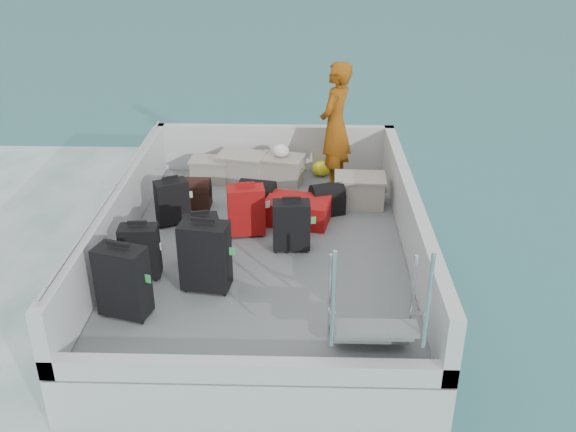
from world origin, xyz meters
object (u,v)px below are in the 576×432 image
suitcase_2 (172,203)px  suitcase_4 (202,240)px  suitcase_0 (123,282)px  crate_1 (242,168)px  suitcase_8 (297,211)px  suitcase_5 (246,211)px  suitcase_3 (205,257)px  suitcase_1 (140,252)px  passenger (335,126)px  crate_0 (210,171)px  crate_3 (359,192)px  crate_2 (281,170)px  suitcase_7 (291,226)px

suitcase_2 → suitcase_4: size_ratio=0.99×
suitcase_0 → crate_1: suitcase_0 is taller
suitcase_8 → suitcase_5: bearing=131.5°
suitcase_3 → suitcase_1: bearing=173.0°
suitcase_5 → suitcase_8: suitcase_5 is taller
suitcase_5 → passenger: passenger is taller
suitcase_0 → suitcase_2: bearing=103.8°
crate_0 → crate_3: size_ratio=0.81×
crate_0 → crate_3: crate_3 is taller
suitcase_2 → suitcase_3: suitcase_3 is taller
suitcase_0 → crate_3: suitcase_0 is taller
suitcase_4 → crate_1: (0.22, 2.41, -0.10)m
suitcase_1 → suitcase_4: size_ratio=1.05×
suitcase_3 → crate_1: size_ratio=1.20×
suitcase_4 → crate_0: bearing=81.2°
suitcase_5 → crate_2: (0.36, 1.65, -0.13)m
suitcase_4 → suitcase_0: bearing=-135.4°
suitcase_0 → crate_2: (1.41, 3.42, -0.19)m
suitcase_0 → crate_0: size_ratio=1.44×
suitcase_8 → passenger: passenger is taller
suitcase_4 → suitcase_8: bearing=30.6°
crate_2 → crate_3: (1.10, -0.76, 0.01)m
suitcase_2 → suitcase_8: size_ratio=0.73×
suitcase_3 → suitcase_2: bearing=121.5°
suitcase_7 → passenger: 2.12m
suitcase_1 → suitcase_2: (0.09, 1.32, -0.02)m
suitcase_5 → crate_0: 1.81m
suitcase_8 → suitcase_3: bearing=161.6°
crate_1 → crate_3: (1.68, -0.80, 0.00)m
crate_1 → passenger: passenger is taller
suitcase_3 → passenger: passenger is taller
crate_1 → crate_3: crate_3 is taller
crate_2 → suitcase_1: bearing=-117.6°
suitcase_0 → suitcase_7: size_ratio=1.24×
suitcase_1 → suitcase_3: bearing=-19.3°
suitcase_5 → crate_1: (-0.22, 1.69, -0.12)m
suitcase_3 → crate_2: (0.68, 2.91, -0.20)m
suitcase_2 → suitcase_5: bearing=-41.5°
suitcase_0 → suitcase_2: suitcase_0 is taller
suitcase_1 → crate_1: 2.87m
suitcase_0 → crate_0: (0.37, 3.44, -0.22)m
suitcase_1 → crate_3: 3.18m
crate_0 → suitcase_3: bearing=-82.8°
suitcase_7 → crate_0: suitcase_7 is taller
suitcase_4 → suitcase_7: size_ratio=0.97×
suitcase_8 → crate_3: bearing=-45.1°
suitcase_7 → crate_3: (0.89, 1.26, -0.11)m
suitcase_2 → suitcase_5: 1.00m
crate_1 → suitcase_4: bearing=-95.2°
suitcase_8 → suitcase_4: bearing=147.3°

